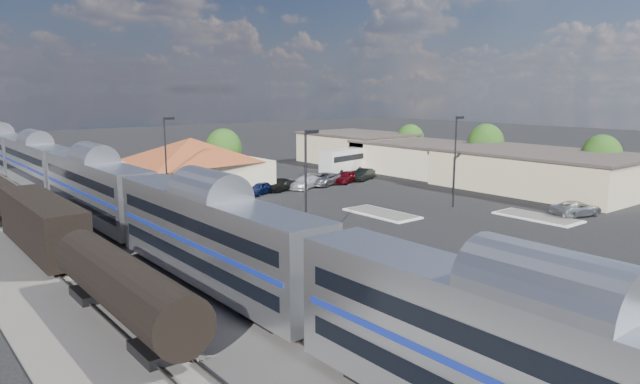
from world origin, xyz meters
TOP-DOWN VIEW (x-y plane):
  - ground at (0.00, 0.00)m, footprint 280.00×280.00m
  - railbed at (-21.00, 8.00)m, footprint 16.00×100.00m
  - platform at (-12.00, 6.00)m, footprint 5.50×92.00m
  - passenger_train at (-18.00, 14.96)m, footprint 3.00×104.00m
  - freight_cars at (-24.00, 7.85)m, footprint 2.80×46.00m
  - station_depot at (-4.56, 24.00)m, footprint 18.35×12.24m
  - buildings_east at (28.00, 14.28)m, footprint 14.40×51.40m
  - traffic_island_south at (4.00, 2.00)m, footprint 3.30×7.50m
  - traffic_island_north at (14.00, -8.00)m, footprint 3.30×7.50m
  - lamp_plat_s at (-10.90, -6.00)m, footprint 1.08×0.25m
  - lamp_plat_n at (-10.90, 16.00)m, footprint 1.08×0.25m
  - lamp_lot at (12.10, 0.00)m, footprint 1.08×0.25m
  - tree_east_a at (34.00, -4.00)m, footprint 4.56×4.56m
  - tree_east_b at (34.00, 12.00)m, footprint 4.94×4.94m
  - tree_east_c at (34.00, 26.00)m, footprint 4.41×4.41m
  - tree_depot at (3.00, 30.00)m, footprint 4.71×4.71m
  - pickup_truck at (-6.40, -23.08)m, footprint 5.93×3.91m
  - suv at (17.61, -9.72)m, footprint 5.46×3.37m
  - coach_bus at (19.95, 24.67)m, footprint 10.84×4.38m
  - person_a at (-12.44, -3.00)m, footprint 0.50×0.67m
  - person_b at (-11.65, 3.67)m, footprint 0.83×0.93m
  - parked_car_a at (0.67, 17.90)m, footprint 4.45×3.20m
  - parked_car_b at (3.87, 18.20)m, footprint 4.41×2.77m
  - parked_car_c at (7.07, 17.90)m, footprint 5.56×4.09m
  - parked_car_d at (10.27, 18.20)m, footprint 5.95×4.33m
  - parked_car_e at (13.47, 17.90)m, footprint 4.78×3.32m
  - parked_car_f at (16.67, 18.20)m, footprint 4.79×3.20m

SIDE VIEW (x-z plane):
  - ground at x=0.00m, z-range 0.00..0.00m
  - railbed at x=-21.00m, z-range 0.00..0.12m
  - platform at x=-12.00m, z-range 0.00..0.18m
  - traffic_island_south at x=4.00m, z-range 0.00..0.21m
  - traffic_island_north at x=14.00m, z-range 0.00..0.21m
  - parked_car_b at x=3.87m, z-range 0.00..1.37m
  - parked_car_a at x=0.67m, z-range 0.00..1.41m
  - suv at x=17.61m, z-range 0.00..1.41m
  - parked_car_f at x=16.67m, z-range 0.00..1.49m
  - parked_car_c at x=7.07m, z-range 0.00..1.50m
  - parked_car_d at x=10.27m, z-range 0.00..1.50m
  - parked_car_e at x=13.47m, z-range 0.00..1.51m
  - pickup_truck at x=-6.40m, z-range -0.05..1.88m
  - person_b at x=-11.65m, z-range 0.18..1.77m
  - person_a at x=-12.44m, z-range 0.18..1.83m
  - freight_cars at x=-24.00m, z-range -0.07..3.93m
  - coach_bus at x=19.95m, z-range 0.26..3.66m
  - buildings_east at x=28.00m, z-range -0.13..4.67m
  - passenger_train at x=-18.00m, z-range 0.09..5.64m
  - station_depot at x=-4.56m, z-range 0.03..6.23m
  - tree_east_c at x=34.00m, z-range 0.66..6.87m
  - tree_east_a at x=34.00m, z-range 0.68..7.10m
  - tree_depot at x=3.00m, z-range 0.71..7.34m
  - tree_east_b at x=34.00m, z-range 0.74..7.70m
  - lamp_plat_s at x=-10.90m, z-range 0.84..9.84m
  - lamp_plat_n at x=-10.90m, z-range 0.84..9.84m
  - lamp_lot at x=12.10m, z-range 0.84..9.84m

